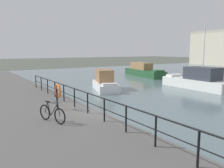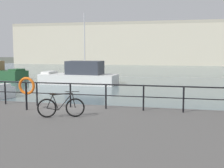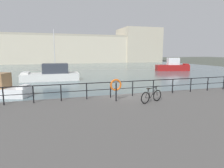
# 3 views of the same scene
# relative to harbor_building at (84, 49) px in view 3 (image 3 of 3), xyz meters

# --- Properties ---
(ground_plane) EXTENTS (240.00, 240.00, 0.00)m
(ground_plane) POSITION_rel_harbor_building_xyz_m (-6.97, -61.07, -5.13)
(ground_plane) COLOR #4C5147
(water_basin) EXTENTS (80.00, 60.00, 0.01)m
(water_basin) POSITION_rel_harbor_building_xyz_m (-6.97, -30.87, -5.13)
(water_basin) COLOR slate
(water_basin) RESTS_ON ground_plane
(quay_promenade) EXTENTS (56.00, 13.00, 0.94)m
(quay_promenade) POSITION_rel_harbor_building_xyz_m (-6.97, -67.57, -4.66)
(quay_promenade) COLOR #565451
(quay_promenade) RESTS_ON ground_plane
(harbor_building) EXTENTS (73.27, 13.90, 13.22)m
(harbor_building) POSITION_rel_harbor_building_xyz_m (0.00, 0.00, 0.00)
(harbor_building) COLOR beige
(harbor_building) RESTS_ON ground_plane
(moored_red_daysailer) EXTENTS (7.90, 3.08, 7.12)m
(moored_red_daysailer) POSITION_rel_harbor_building_xyz_m (-11.89, -45.43, -4.23)
(moored_red_daysailer) COLOR white
(moored_red_daysailer) RESTS_ON water_basin
(moored_harbor_tender) EXTENTS (7.20, 3.47, 2.75)m
(moored_harbor_tender) POSITION_rel_harbor_building_xyz_m (12.90, -38.23, -4.17)
(moored_harbor_tender) COLOR maroon
(moored_harbor_tender) RESTS_ON water_basin
(quay_railing) EXTENTS (21.12, 0.07, 1.08)m
(quay_railing) POSITION_rel_harbor_building_xyz_m (-5.69, -61.82, -3.46)
(quay_railing) COLOR black
(quay_railing) RESTS_ON quay_promenade
(parked_bicycle) EXTENTS (1.69, 0.63, 0.98)m
(parked_bicycle) POSITION_rel_harbor_building_xyz_m (-6.10, -63.80, -3.81)
(parked_bicycle) COLOR black
(parked_bicycle) RESTS_ON quay_promenade
(life_ring_stand) EXTENTS (0.75, 0.16, 1.40)m
(life_ring_stand) POSITION_rel_harbor_building_xyz_m (-8.06, -62.80, -3.22)
(life_ring_stand) COLOR black
(life_ring_stand) RESTS_ON quay_promenade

